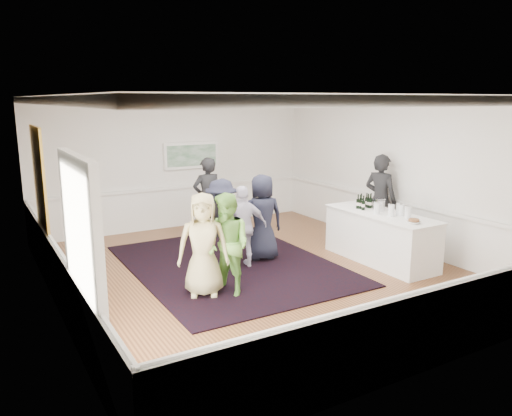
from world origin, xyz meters
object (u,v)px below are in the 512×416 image
bartender (380,200)px  guest_green (228,245)px  guest_dark_a (222,223)px  nut_bowl (414,221)px  guest_navy (262,217)px  guest_dark_b (207,199)px  serving_table (381,237)px  guest_tan (203,245)px  guest_lilac (243,227)px  ice_bucket (379,205)px

bartender → guest_green: size_ratio=1.20×
guest_dark_a → nut_bowl: 3.53m
guest_navy → guest_dark_b: bearing=-70.2°
bartender → serving_table: bearing=121.0°
serving_table → nut_bowl: bearing=-96.7°
guest_tan → serving_table: bearing=22.9°
guest_green → guest_dark_b: 3.40m
serving_table → nut_bowl: 1.05m
serving_table → bartender: 1.27m
guest_dark_b → nut_bowl: (2.15, -4.11, 0.08)m
guest_dark_b → guest_navy: 1.95m
serving_table → guest_green: (-3.38, -0.01, 0.35)m
bartender → guest_dark_a: (-3.59, 0.50, -0.16)m
guest_green → guest_lilac: guest_green is taller
bartender → ice_bucket: (-0.68, -0.66, 0.09)m
serving_table → guest_tan: guest_tan is taller
guest_navy → ice_bucket: size_ratio=6.63×
bartender → guest_dark_a: bartender is taller
guest_tan → guest_green: size_ratio=1.01×
bartender → guest_tan: bartender is taller
bartender → ice_bucket: size_ratio=7.74×
guest_navy → ice_bucket: (2.05, -1.08, 0.23)m
bartender → guest_lilac: bearing=69.9°
guest_dark_a → guest_dark_b: bearing=-149.9°
bartender → guest_navy: size_ratio=1.17×
guest_tan → guest_dark_a: guest_tan is taller
guest_lilac → nut_bowl: guest_lilac is taller
guest_dark_a → ice_bucket: 3.14m
guest_navy → ice_bucket: bearing=163.1°
guest_green → guest_dark_a: bearing=139.0°
serving_table → bartender: size_ratio=1.20×
guest_green → ice_bucket: (3.47, 0.21, 0.25)m
guest_tan → guest_green: (0.36, -0.16, -0.01)m
guest_green → guest_tan: bearing=-132.6°
serving_table → guest_navy: (-1.95, 1.28, 0.37)m
guest_dark_b → guest_navy: guest_dark_b is taller
serving_table → guest_green: 3.39m
guest_lilac → guest_navy: bearing=-145.8°
guest_dark_a → bartender: bearing=128.9°
guest_dark_b → nut_bowl: guest_dark_b is taller
serving_table → guest_lilac: (-2.51, 1.05, 0.30)m
guest_navy → guest_green: bearing=53.1°
guest_tan → guest_lilac: guest_tan is taller
serving_table → guest_lilac: bearing=157.3°
serving_table → guest_tan: (-3.74, 0.15, 0.36)m
ice_bucket → guest_dark_a: bearing=158.2°
nut_bowl → serving_table: bearing=83.3°
guest_navy → guest_tan: bearing=43.2°
guest_green → ice_bucket: size_ratio=6.47×
serving_table → guest_navy: guest_navy is taller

